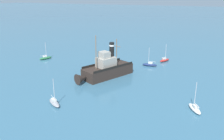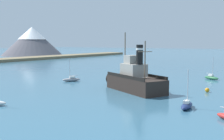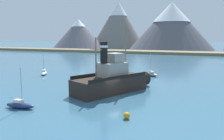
{
  "view_description": "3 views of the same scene",
  "coord_description": "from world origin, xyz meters",
  "px_view_note": "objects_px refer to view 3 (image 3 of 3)",
  "views": [
    {
      "loc": [
        -20.64,
        50.25,
        18.64
      ],
      "look_at": [
        -2.2,
        2.73,
        1.76
      ],
      "focal_mm": 38.0,
      "sensor_mm": 36.0,
      "label": 1
    },
    {
      "loc": [
        -41.98,
        -19.95,
        8.24
      ],
      "look_at": [
        -2.09,
        6.29,
        3.45
      ],
      "focal_mm": 45.0,
      "sensor_mm": 36.0,
      "label": 2
    },
    {
      "loc": [
        11.58,
        -30.95,
        8.71
      ],
      "look_at": [
        -1.16,
        3.62,
        3.3
      ],
      "focal_mm": 38.0,
      "sensor_mm": 36.0,
      "label": 3
    }
  ],
  "objects_px": {
    "sailboat_grey": "(151,74)",
    "sailboat_navy": "(20,105)",
    "mooring_buoy": "(127,116)",
    "sailboat_white": "(44,73)",
    "old_tugboat": "(113,80)"
  },
  "relations": [
    {
      "from": "sailboat_grey",
      "to": "sailboat_navy",
      "type": "bearing_deg",
      "value": -110.29
    },
    {
      "from": "mooring_buoy",
      "to": "sailboat_white",
      "type": "bearing_deg",
      "value": 140.81
    },
    {
      "from": "old_tugboat",
      "to": "sailboat_grey",
      "type": "relative_size",
      "value": 2.92
    },
    {
      "from": "old_tugboat",
      "to": "sailboat_navy",
      "type": "relative_size",
      "value": 2.92
    },
    {
      "from": "sailboat_navy",
      "to": "mooring_buoy",
      "type": "distance_m",
      "value": 13.13
    },
    {
      "from": "sailboat_navy",
      "to": "sailboat_white",
      "type": "xyz_separation_m",
      "value": [
        -12.35,
        21.68,
        0.0
      ]
    },
    {
      "from": "sailboat_grey",
      "to": "mooring_buoy",
      "type": "distance_m",
      "value": 27.4
    },
    {
      "from": "sailboat_grey",
      "to": "sailboat_navy",
      "type": "distance_m",
      "value": 30.06
    },
    {
      "from": "sailboat_navy",
      "to": "mooring_buoy",
      "type": "relative_size",
      "value": 6.84
    },
    {
      "from": "sailboat_grey",
      "to": "mooring_buoy",
      "type": "bearing_deg",
      "value": -84.41
    },
    {
      "from": "old_tugboat",
      "to": "sailboat_grey",
      "type": "height_order",
      "value": "old_tugboat"
    },
    {
      "from": "sailboat_grey",
      "to": "sailboat_white",
      "type": "relative_size",
      "value": 1.0
    },
    {
      "from": "sailboat_navy",
      "to": "sailboat_grey",
      "type": "bearing_deg",
      "value": 69.71
    },
    {
      "from": "sailboat_grey",
      "to": "old_tugboat",
      "type": "bearing_deg",
      "value": -99.75
    },
    {
      "from": "sailboat_navy",
      "to": "mooring_buoy",
      "type": "height_order",
      "value": "sailboat_navy"
    }
  ]
}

